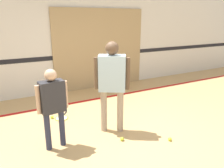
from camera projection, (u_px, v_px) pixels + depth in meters
ground_plane at (115, 135)px, 4.06m from camera, size 16.00×16.00×0.00m
wall_back at (64, 37)px, 6.11m from camera, size 16.00×0.07×3.20m
wall_panel at (100, 49)px, 6.66m from camera, size 2.91×0.05×2.38m
floor_stripe at (80, 102)px, 5.68m from camera, size 14.40×0.10×0.01m
person_instructor at (112, 78)px, 3.94m from camera, size 0.57×0.47×1.71m
person_student_left at (53, 101)px, 3.46m from camera, size 0.51×0.25×1.35m
racket_spare_on_floor at (62, 118)px, 4.75m from camera, size 0.40×0.50×0.03m
tennis_ball_near_instructor at (122, 139)px, 3.87m from camera, size 0.07×0.07×0.07m
tennis_ball_by_spare_racket at (52, 117)px, 4.73m from camera, size 0.07×0.07×0.07m
tennis_ball_stray_left at (170, 139)px, 3.87m from camera, size 0.07×0.07×0.07m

